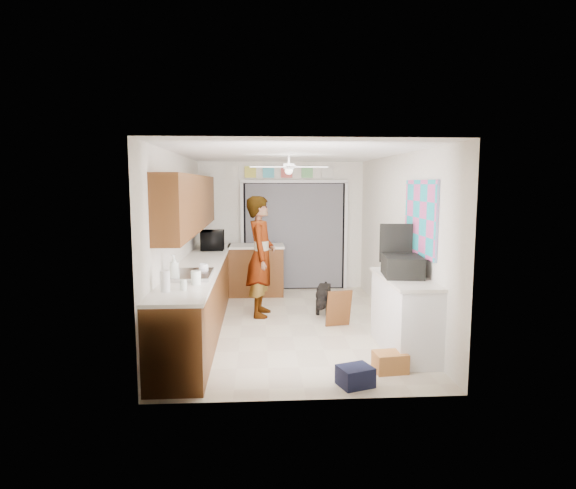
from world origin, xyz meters
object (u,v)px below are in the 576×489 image
object	(u,v)px
cup	(204,268)
paper_towel_roll	(165,281)
cardboard_box	(390,362)
soap_bottle	(174,268)
microwave	(213,240)
man	(261,256)
dog	(324,298)
suitcase	(402,266)
navy_crate	(355,376)

from	to	relation	value
cup	paper_towel_roll	xyz separation A→B (m)	(-0.27, -1.18, 0.06)
cardboard_box	soap_bottle	bearing A→B (deg)	166.97
microwave	cardboard_box	xyz separation A→B (m)	(2.25, -3.32, -0.99)
paper_towel_roll	man	world-z (taller)	man
soap_bottle	dog	xyz separation A→B (m)	(2.03, 1.93, -0.85)
cup	suitcase	xyz separation A→B (m)	(2.49, -0.48, 0.08)
microwave	soap_bottle	bearing A→B (deg)	172.82
suitcase	navy_crate	distance (m)	1.63
navy_crate	man	size ratio (longest dim) A/B	0.18
soap_bottle	cup	distance (m)	0.69
microwave	navy_crate	world-z (taller)	microwave
cardboard_box	microwave	bearing A→B (deg)	124.12
cup	navy_crate	world-z (taller)	cup
suitcase	cup	bearing A→B (deg)	176.23
microwave	paper_towel_roll	xyz separation A→B (m)	(-0.20, -3.31, -0.05)
paper_towel_roll	man	bearing A→B (deg)	66.83
soap_bottle	navy_crate	bearing A→B (deg)	-24.71
microwave	soap_bottle	distance (m)	2.76
soap_bottle	microwave	bearing A→B (deg)	86.02
suitcase	navy_crate	bearing A→B (deg)	-119.37
microwave	suitcase	bearing A→B (deg)	-138.66
suitcase	cardboard_box	bearing A→B (deg)	-107.12
microwave	cup	distance (m)	2.13
microwave	man	size ratio (longest dim) A/B	0.31
soap_bottle	dog	distance (m)	2.93
navy_crate	cardboard_box	bearing A→B (deg)	36.83
paper_towel_roll	navy_crate	size ratio (longest dim) A/B	0.68
navy_crate	microwave	bearing A→B (deg)	115.99
navy_crate	dog	bearing A→B (deg)	88.87
paper_towel_roll	cardboard_box	size ratio (longest dim) A/B	0.64
soap_bottle	suitcase	bearing A→B (deg)	2.99
suitcase	microwave	bearing A→B (deg)	141.72
man	cup	bearing A→B (deg)	154.16
soap_bottle	cardboard_box	bearing A→B (deg)	-13.03
paper_towel_roll	soap_bottle	bearing A→B (deg)	89.61
navy_crate	dog	size ratio (longest dim) A/B	0.53
man	dog	xyz separation A→B (m)	(1.01, 0.08, -0.70)
cup	suitcase	bearing A→B (deg)	-10.95
soap_bottle	cardboard_box	size ratio (longest dim) A/B	0.90
paper_towel_roll	dog	distance (m)	3.31
microwave	dog	size ratio (longest dim) A/B	0.92
cardboard_box	suitcase	bearing A→B (deg)	65.70
soap_bottle	cup	size ratio (longest dim) A/B	2.55
cardboard_box	navy_crate	xyz separation A→B (m)	(-0.46, -0.35, -0.01)
paper_towel_roll	microwave	bearing A→B (deg)	86.62
cardboard_box	man	world-z (taller)	man
soap_bottle	man	xyz separation A→B (m)	(1.02, 1.85, -0.15)
soap_bottle	suitcase	world-z (taller)	soap_bottle
microwave	cup	xyz separation A→B (m)	(0.08, -2.13, -0.11)
suitcase	man	xyz separation A→B (m)	(-1.74, 1.70, -0.12)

